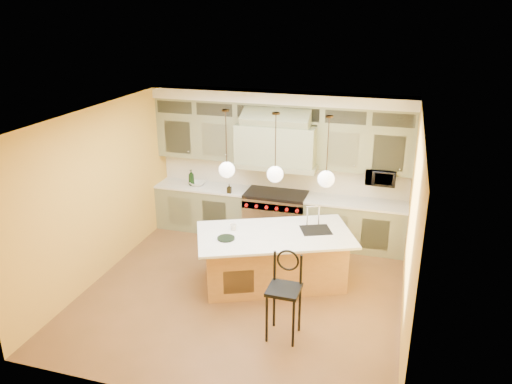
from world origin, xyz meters
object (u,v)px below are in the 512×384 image
(range, at_px, (276,215))
(counter_stool, at_px, (285,290))
(kitchen_island, at_px, (274,257))
(microwave, at_px, (381,176))

(range, relative_size, counter_stool, 0.95)
(counter_stool, bearing_deg, kitchen_island, 111.23)
(kitchen_island, distance_m, microwave, 2.57)
(kitchen_island, bearing_deg, microwave, 25.64)
(counter_stool, bearing_deg, range, 107.66)
(range, bearing_deg, kitchen_island, -76.52)
(kitchen_island, bearing_deg, counter_stool, -93.73)
(counter_stool, height_order, microwave, microwave)
(kitchen_island, height_order, counter_stool, kitchen_island)
(kitchen_island, bearing_deg, range, 79.74)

